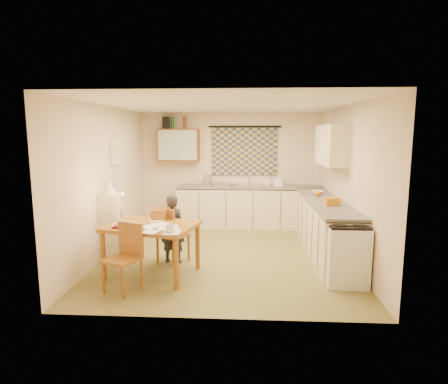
# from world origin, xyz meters

# --- Properties ---
(floor) EXTENTS (4.00, 4.50, 0.02)m
(floor) POSITION_xyz_m (0.00, 0.00, -0.01)
(floor) COLOR olive
(floor) RESTS_ON ground
(ceiling) EXTENTS (4.00, 4.50, 0.02)m
(ceiling) POSITION_xyz_m (0.00, 0.00, 2.51)
(ceiling) COLOR white
(ceiling) RESTS_ON floor
(wall_back) EXTENTS (4.00, 0.02, 2.50)m
(wall_back) POSITION_xyz_m (0.00, 2.26, 1.25)
(wall_back) COLOR beige
(wall_back) RESTS_ON floor
(wall_front) EXTENTS (4.00, 0.02, 2.50)m
(wall_front) POSITION_xyz_m (0.00, -2.26, 1.25)
(wall_front) COLOR beige
(wall_front) RESTS_ON floor
(wall_left) EXTENTS (0.02, 4.50, 2.50)m
(wall_left) POSITION_xyz_m (-2.01, 0.00, 1.25)
(wall_left) COLOR beige
(wall_left) RESTS_ON floor
(wall_right) EXTENTS (0.02, 4.50, 2.50)m
(wall_right) POSITION_xyz_m (2.01, 0.00, 1.25)
(wall_right) COLOR beige
(wall_right) RESTS_ON floor
(window_blind) EXTENTS (1.45, 0.03, 1.05)m
(window_blind) POSITION_xyz_m (0.30, 2.22, 1.65)
(window_blind) COLOR navy
(window_blind) RESTS_ON wall_back
(curtain_rod) EXTENTS (1.60, 0.04, 0.04)m
(curtain_rod) POSITION_xyz_m (0.30, 2.20, 2.20)
(curtain_rod) COLOR black
(curtain_rod) RESTS_ON wall_back
(wall_cabinet) EXTENTS (0.90, 0.34, 0.70)m
(wall_cabinet) POSITION_xyz_m (-1.15, 2.08, 1.80)
(wall_cabinet) COLOR #5F3012
(wall_cabinet) RESTS_ON wall_back
(wall_cabinet_glass) EXTENTS (0.84, 0.02, 0.64)m
(wall_cabinet_glass) POSITION_xyz_m (-1.15, 1.91, 1.80)
(wall_cabinet_glass) COLOR #99B2A5
(wall_cabinet_glass) RESTS_ON wall_back
(upper_cabinet_right) EXTENTS (0.34, 1.30, 0.70)m
(upper_cabinet_right) POSITION_xyz_m (1.83, 0.55, 1.85)
(upper_cabinet_right) COLOR beige
(upper_cabinet_right) RESTS_ON wall_right
(framed_print) EXTENTS (0.04, 0.50, 0.40)m
(framed_print) POSITION_xyz_m (-1.97, 0.40, 1.70)
(framed_print) COLOR #ECE7CA
(framed_print) RESTS_ON wall_left
(print_canvas) EXTENTS (0.01, 0.42, 0.32)m
(print_canvas) POSITION_xyz_m (-1.95, 0.40, 1.70)
(print_canvas) COLOR white
(print_canvas) RESTS_ON wall_left
(counter_back) EXTENTS (3.30, 0.62, 0.92)m
(counter_back) POSITION_xyz_m (0.50, 1.95, 0.45)
(counter_back) COLOR beige
(counter_back) RESTS_ON floor
(counter_right) EXTENTS (0.62, 2.95, 0.92)m
(counter_right) POSITION_xyz_m (1.70, 0.25, 0.45)
(counter_right) COLOR beige
(counter_right) RESTS_ON floor
(stove) EXTENTS (0.54, 0.54, 0.84)m
(stove) POSITION_xyz_m (1.70, -1.14, 0.42)
(stove) COLOR white
(stove) RESTS_ON floor
(sink) EXTENTS (0.61, 0.53, 0.10)m
(sink) POSITION_xyz_m (0.46, 1.95, 0.88)
(sink) COLOR silver
(sink) RESTS_ON counter_back
(tap) EXTENTS (0.03, 0.03, 0.28)m
(tap) POSITION_xyz_m (0.41, 2.13, 1.06)
(tap) COLOR silver
(tap) RESTS_ON counter_back
(dish_rack) EXTENTS (0.42, 0.39, 0.06)m
(dish_rack) POSITION_xyz_m (-0.12, 1.95, 0.95)
(dish_rack) COLOR silver
(dish_rack) RESTS_ON counter_back
(kettle) EXTENTS (0.21, 0.21, 0.24)m
(kettle) POSITION_xyz_m (-0.50, 1.95, 1.04)
(kettle) COLOR silver
(kettle) RESTS_ON counter_back
(mixing_bowl) EXTENTS (0.29, 0.29, 0.16)m
(mixing_bowl) POSITION_xyz_m (1.06, 1.95, 1.00)
(mixing_bowl) COLOR white
(mixing_bowl) RESTS_ON counter_back
(soap_bottle) EXTENTS (0.09, 0.09, 0.17)m
(soap_bottle) POSITION_xyz_m (0.80, 2.00, 1.01)
(soap_bottle) COLOR white
(soap_bottle) RESTS_ON counter_back
(bowl) EXTENTS (0.30, 0.30, 0.06)m
(bowl) POSITION_xyz_m (1.70, 0.95, 0.95)
(bowl) COLOR white
(bowl) RESTS_ON counter_right
(orange_bag) EXTENTS (0.23, 0.17, 0.12)m
(orange_bag) POSITION_xyz_m (1.70, -0.24, 0.98)
(orange_bag) COLOR #C1740D
(orange_bag) RESTS_ON counter_right
(fruit_orange) EXTENTS (0.10, 0.10, 0.10)m
(fruit_orange) POSITION_xyz_m (1.65, 0.65, 0.97)
(fruit_orange) COLOR #C1740D
(fruit_orange) RESTS_ON counter_right
(speaker) EXTENTS (0.19, 0.23, 0.26)m
(speaker) POSITION_xyz_m (-1.42, 2.08, 2.28)
(speaker) COLOR black
(speaker) RESTS_ON wall_cabinet
(bottle_green) EXTENTS (0.08, 0.08, 0.26)m
(bottle_green) POSITION_xyz_m (-1.27, 2.08, 2.28)
(bottle_green) COLOR #195926
(bottle_green) RESTS_ON wall_cabinet
(bottle_brown) EXTENTS (0.07, 0.07, 0.26)m
(bottle_brown) POSITION_xyz_m (-1.01, 2.08, 2.28)
(bottle_brown) COLOR #5F3012
(bottle_brown) RESTS_ON wall_cabinet
(dining_table) EXTENTS (1.40, 1.18, 0.75)m
(dining_table) POSITION_xyz_m (-1.02, -0.96, 0.38)
(dining_table) COLOR brown
(dining_table) RESTS_ON floor
(chair_far) EXTENTS (0.57, 0.57, 0.91)m
(chair_far) POSITION_xyz_m (-0.84, -0.41, 0.28)
(chair_far) COLOR brown
(chair_far) RESTS_ON floor
(chair_near) EXTENTS (0.53, 0.53, 0.89)m
(chair_near) POSITION_xyz_m (-1.26, -1.56, 0.27)
(chair_near) COLOR brown
(chair_near) RESTS_ON floor
(person) EXTENTS (0.44, 0.32, 1.10)m
(person) POSITION_xyz_m (-0.83, -0.43, 0.55)
(person) COLOR black
(person) RESTS_ON floor
(shelf_stand) EXTENTS (0.32, 0.30, 1.10)m
(shelf_stand) POSITION_xyz_m (-1.84, -0.35, 0.55)
(shelf_stand) COLOR beige
(shelf_stand) RESTS_ON floor
(lampshade) EXTENTS (0.20, 0.20, 0.22)m
(lampshade) POSITION_xyz_m (-1.84, -0.35, 1.21)
(lampshade) COLOR #ECE7CA
(lampshade) RESTS_ON shelf_stand
(letter_rack) EXTENTS (0.23, 0.12, 0.16)m
(letter_rack) POSITION_xyz_m (-0.98, -0.69, 0.83)
(letter_rack) COLOR brown
(letter_rack) RESTS_ON dining_table
(mug) EXTENTS (0.17, 0.17, 0.10)m
(mug) POSITION_xyz_m (-0.67, -1.38, 0.80)
(mug) COLOR white
(mug) RESTS_ON dining_table
(magazine) EXTENTS (0.26, 0.31, 0.02)m
(magazine) POSITION_xyz_m (-1.53, -1.12, 0.76)
(magazine) COLOR maroon
(magazine) RESTS_ON dining_table
(book) EXTENTS (0.37, 0.38, 0.02)m
(book) POSITION_xyz_m (-1.41, -0.98, 0.76)
(book) COLOR #C1740D
(book) RESTS_ON dining_table
(orange_box) EXTENTS (0.12, 0.08, 0.04)m
(orange_box) POSITION_xyz_m (-1.41, -1.16, 0.77)
(orange_box) COLOR #C1740D
(orange_box) RESTS_ON dining_table
(eyeglasses) EXTENTS (0.13, 0.10, 0.02)m
(eyeglasses) POSITION_xyz_m (-0.92, -1.26, 0.76)
(eyeglasses) COLOR black
(eyeglasses) RESTS_ON dining_table
(candle_holder) EXTENTS (0.07, 0.07, 0.18)m
(candle_holder) POSITION_xyz_m (-1.51, -0.81, 0.84)
(candle_holder) COLOR silver
(candle_holder) RESTS_ON dining_table
(candle) EXTENTS (0.03, 0.03, 0.22)m
(candle) POSITION_xyz_m (-1.49, -0.81, 1.04)
(candle) COLOR white
(candle) RESTS_ON dining_table
(candle_flame) EXTENTS (0.02, 0.02, 0.02)m
(candle_flame) POSITION_xyz_m (-1.49, -0.79, 1.16)
(candle_flame) COLOR #FFCC66
(candle_flame) RESTS_ON dining_table
(papers) EXTENTS (1.06, 1.05, 0.02)m
(papers) POSITION_xyz_m (-0.98, -1.13, 0.76)
(papers) COLOR white
(papers) RESTS_ON dining_table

